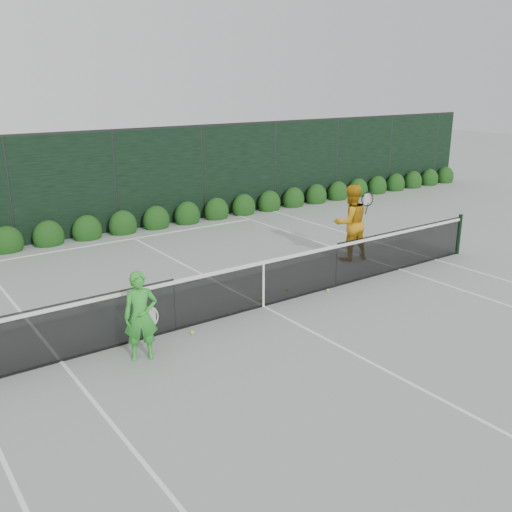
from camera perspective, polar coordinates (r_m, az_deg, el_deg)
ground at (r=11.68m, az=0.72°, el=-5.08°), size 80.00×80.00×0.00m
tennis_net at (r=11.47m, az=0.63°, el=-2.65°), size 12.90×0.10×1.07m
player_woman at (r=9.50m, az=-11.45°, el=-5.90°), size 0.68×0.54×1.51m
player_man at (r=14.65m, az=9.43°, el=3.31°), size 1.07×0.92×1.94m
court_lines at (r=11.67m, az=0.72°, el=-5.05°), size 11.03×23.83×0.01m
windscreen_fence at (r=9.24m, az=10.73°, el=-1.48°), size 32.00×21.07×3.06m
hedge_row at (r=17.61m, az=-13.16°, el=2.97°), size 31.66×0.65×0.94m
tennis_balls at (r=12.11m, az=3.26°, el=-4.10°), size 4.54×0.81×0.07m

